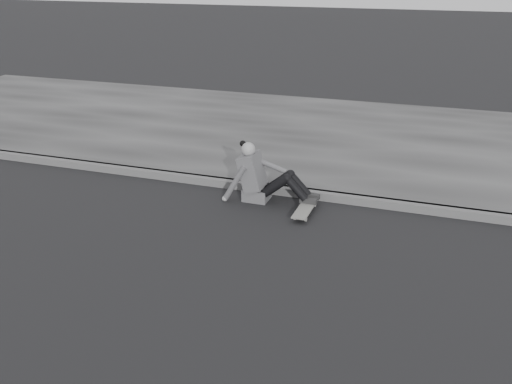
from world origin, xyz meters
TOP-DOWN VIEW (x-y plane):
  - ground at (0.00, 0.00)m, footprint 80.00×80.00m
  - curb at (0.00, 2.58)m, footprint 24.00×0.16m
  - sidewalk at (0.00, 5.60)m, footprint 24.00×6.00m
  - skateboard at (-1.06, 2.01)m, footprint 0.20×0.78m
  - seated_woman at (-1.80, 2.25)m, footprint 1.38×0.46m

SIDE VIEW (x-z plane):
  - ground at x=0.00m, z-range 0.00..0.00m
  - curb at x=0.00m, z-range 0.00..0.12m
  - sidewalk at x=0.00m, z-range 0.00..0.12m
  - skateboard at x=-1.06m, z-range 0.03..0.12m
  - seated_woman at x=-1.80m, z-range -0.08..0.80m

